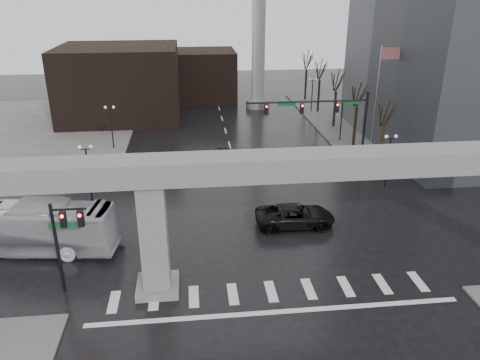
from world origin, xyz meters
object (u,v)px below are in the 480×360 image
at_px(pickup_truck, 295,216).
at_px(far_car, 221,158).
at_px(city_bus, 24,227).
at_px(signal_mast_arm, 328,115).

height_order(pickup_truck, far_car, pickup_truck).
xyz_separation_m(city_bus, far_car, (15.07, 15.41, -1.00)).
height_order(signal_mast_arm, pickup_truck, signal_mast_arm).
bearing_deg(signal_mast_arm, far_car, 166.89).
bearing_deg(city_bus, far_car, -35.66).
xyz_separation_m(pickup_truck, far_car, (-4.79, 13.90, -0.04)).
xyz_separation_m(pickup_truck, city_bus, (-19.86, -1.52, 0.96)).
distance_m(city_bus, far_car, 21.58).
xyz_separation_m(signal_mast_arm, far_car, (-10.45, 2.43, -5.01)).
relative_size(pickup_truck, far_car, 1.29).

